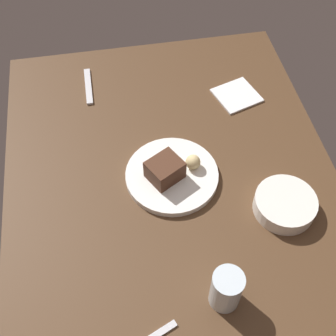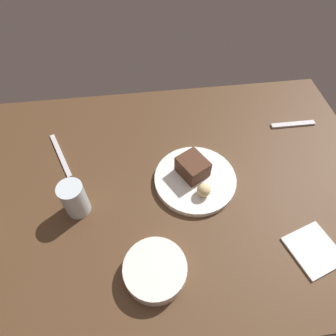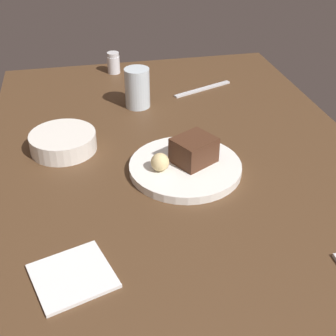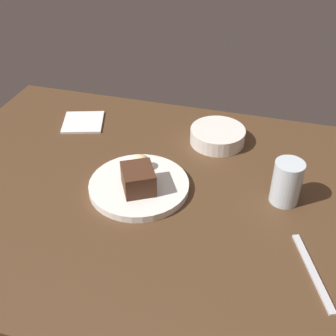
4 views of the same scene
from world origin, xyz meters
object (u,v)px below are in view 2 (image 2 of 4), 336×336
at_px(water_glass, 74,199).
at_px(folded_napkin, 314,250).
at_px(bread_roll, 204,190).
at_px(dessert_spoon, 293,124).
at_px(chocolate_cake_slice, 193,167).
at_px(side_bowl, 155,270).
at_px(dessert_plate, 195,178).
at_px(butter_knife, 61,155).

relative_size(water_glass, folded_napkin, 0.89).
bearing_deg(bread_roll, dessert_spoon, 33.90).
distance_m(chocolate_cake_slice, bread_roll, 0.08).
bearing_deg(side_bowl, dessert_plate, 60.94).
relative_size(butter_knife, folded_napkin, 1.62).
relative_size(chocolate_cake_slice, water_glass, 0.77).
relative_size(chocolate_cake_slice, side_bowl, 0.54).
bearing_deg(bread_roll, dessert_plate, 100.96).
xyz_separation_m(dessert_spoon, butter_knife, (-0.77, -0.04, -0.00)).
distance_m(bread_roll, water_glass, 0.34).
bearing_deg(side_bowl, dessert_spoon, 40.31).
bearing_deg(dessert_plate, dessert_spoon, 26.06).
bearing_deg(dessert_spoon, bread_roll, -145.74).
height_order(dessert_plate, dessert_spoon, dessert_plate).
bearing_deg(butter_knife, dessert_spoon, -109.09).
distance_m(water_glass, folded_napkin, 0.62).
xyz_separation_m(side_bowl, dessert_spoon, (0.51, 0.43, -0.02)).
bearing_deg(water_glass, side_bowl, -46.17).
xyz_separation_m(chocolate_cake_slice, bread_roll, (0.02, -0.07, -0.01)).
relative_size(bread_roll, dessert_spoon, 0.25).
xyz_separation_m(chocolate_cake_slice, water_glass, (-0.32, -0.07, 0.01)).
distance_m(chocolate_cake_slice, folded_napkin, 0.37).
xyz_separation_m(bread_roll, folded_napkin, (0.24, -0.19, -0.03)).
bearing_deg(butter_knife, side_bowl, -168.86).
bearing_deg(chocolate_cake_slice, dessert_spoon, 23.80).
distance_m(dessert_spoon, butter_knife, 0.77).
bearing_deg(dessert_plate, chocolate_cake_slice, 112.45).
xyz_separation_m(water_glass, dessert_spoon, (0.70, 0.24, -0.05)).
relative_size(bread_roll, butter_knife, 0.20).
height_order(bread_roll, water_glass, water_glass).
bearing_deg(bread_roll, water_glass, 179.09).
xyz_separation_m(side_bowl, butter_knife, (-0.26, 0.39, -0.02)).
relative_size(dessert_plate, bread_roll, 6.22).
xyz_separation_m(dessert_plate, butter_knife, (-0.40, 0.14, -0.01)).
height_order(butter_knife, folded_napkin, folded_napkin).
distance_m(dessert_plate, folded_napkin, 0.35).
height_order(water_glass, butter_knife, water_glass).
relative_size(dessert_spoon, folded_napkin, 1.28).
bearing_deg(chocolate_cake_slice, folded_napkin, -44.93).
height_order(chocolate_cake_slice, dessert_spoon, chocolate_cake_slice).
height_order(bread_roll, dessert_spoon, bread_roll).
relative_size(side_bowl, dessert_spoon, 0.98).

